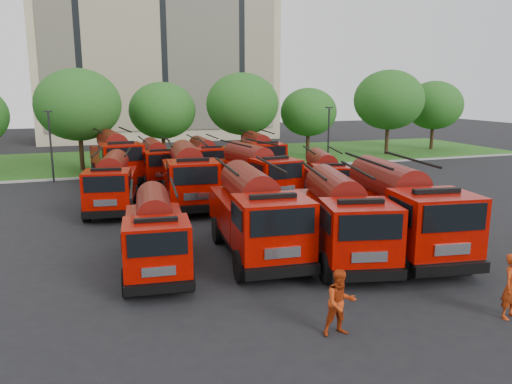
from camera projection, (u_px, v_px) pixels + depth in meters
ground at (265, 234)px, 23.28m from camera, size 140.00×140.00×0.00m
lawn at (172, 159)px, 47.33m from camera, size 70.00×16.00×0.12m
curb at (189, 172)px, 39.83m from camera, size 70.00×0.30×0.14m
apartment_building at (156, 42)px, 65.70m from camera, size 30.00×14.18×25.00m
tree_2 at (78, 105)px, 39.53m from camera, size 6.72×6.72×8.22m
tree_3 at (162, 111)px, 44.21m from camera, size 5.88×5.88×7.19m
tree_4 at (243, 104)px, 44.94m from camera, size 6.55×6.55×8.01m
tree_5 at (308, 112)px, 48.27m from camera, size 5.46×5.46×6.68m
tree_6 at (389, 100)px, 49.19m from camera, size 6.89×6.89×8.42m
tree_7 at (434, 105)px, 53.40m from camera, size 6.05×6.05×7.39m
lamp_post_0 at (51, 142)px, 35.42m from camera, size 0.60×0.25×5.11m
lamp_post_1 at (329, 133)px, 42.42m from camera, size 0.60×0.25×5.11m
fire_truck_0 at (155, 233)px, 18.47m from camera, size 2.85×6.53×2.88m
fire_truck_1 at (255, 213)px, 20.12m from camera, size 3.26×7.77×3.45m
fire_truck_2 at (341, 217)px, 19.81m from camera, size 4.06×7.65×3.31m
fire_truck_3 at (400, 209)px, 20.48m from camera, size 3.80×8.22×3.61m
fire_truck_4 at (112, 183)px, 27.62m from camera, size 3.36×6.99×3.05m
fire_truck_5 at (189, 175)px, 28.75m from camera, size 3.39×7.85×3.47m
fire_truck_6 at (256, 172)px, 30.41m from camera, size 3.47×7.45×3.26m
fire_truck_7 at (324, 176)px, 30.10m from camera, size 3.67×6.66×2.88m
fire_truck_8 at (116, 157)px, 36.05m from camera, size 3.49×8.03×3.55m
fire_truck_9 at (156, 162)px, 35.61m from camera, size 2.50×6.61×2.99m
fire_truck_10 at (205, 158)px, 38.01m from camera, size 2.36×6.38×2.90m
fire_truck_11 at (260, 154)px, 39.11m from camera, size 2.93×7.10×3.16m
firefighter_0 at (508, 317)px, 14.87m from camera, size 0.84×0.71×1.97m
firefighter_1 at (339, 335)px, 13.84m from camera, size 0.94×0.55×1.89m
firefighter_2 at (426, 227)px, 24.48m from camera, size 0.55×0.90×1.50m
firefighter_3 at (434, 215)px, 26.73m from camera, size 1.06×0.62×1.57m
firefighter_4 at (165, 256)px, 20.28m from camera, size 1.03×0.86×1.79m
firefighter_5 at (404, 200)px, 30.24m from camera, size 1.57×1.20×1.56m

